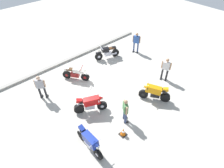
# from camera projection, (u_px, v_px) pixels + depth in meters

# --- Properties ---
(ground_plane) EXTENTS (40.00, 40.00, 0.00)m
(ground_plane) POSITION_uv_depth(u_px,v_px,m) (108.00, 87.00, 12.81)
(ground_plane) COLOR #B7B2A8
(curb_edge) EXTENTS (14.00, 0.30, 0.15)m
(curb_edge) POSITION_uv_depth(u_px,v_px,m) (71.00, 58.00, 15.33)
(curb_edge) COLOR #9C978F
(curb_edge) RESTS_ON ground
(motorcycle_cream_vintage) EXTENTS (1.30, 1.66, 1.07)m
(motorcycle_cream_vintage) POSITION_uv_depth(u_px,v_px,m) (76.00, 74.00, 13.15)
(motorcycle_cream_vintage) COLOR black
(motorcycle_cream_vintage) RESTS_ON ground
(motorcycle_black_cruiser) EXTENTS (2.02, 0.94, 1.09)m
(motorcycle_black_cruiser) POSITION_uv_depth(u_px,v_px,m) (107.00, 52.00, 15.16)
(motorcycle_black_cruiser) COLOR black
(motorcycle_black_cruiser) RESTS_ON ground
(motorcycle_orange_sportbike) EXTENTS (1.27, 1.71, 1.14)m
(motorcycle_orange_sportbike) POSITION_uv_depth(u_px,v_px,m) (155.00, 92.00, 11.59)
(motorcycle_orange_sportbike) COLOR black
(motorcycle_orange_sportbike) RESTS_ON ground
(motorcycle_blue_sportbike) EXTENTS (0.70, 1.95, 1.14)m
(motorcycle_blue_sportbike) POSITION_uv_depth(u_px,v_px,m) (90.00, 141.00, 9.04)
(motorcycle_blue_sportbike) COLOR black
(motorcycle_blue_sportbike) RESTS_ON ground
(motorcycle_red_sportbike) EXTENTS (1.76, 1.18, 1.14)m
(motorcycle_red_sportbike) POSITION_uv_depth(u_px,v_px,m) (90.00, 104.00, 10.87)
(motorcycle_red_sportbike) COLOR black
(motorcycle_red_sportbike) RESTS_ON ground
(person_in_gray_shirt) EXTENTS (0.57, 0.53, 1.72)m
(person_in_gray_shirt) POSITION_uv_depth(u_px,v_px,m) (41.00, 86.00, 11.43)
(person_in_gray_shirt) COLOR #262628
(person_in_gray_shirt) RESTS_ON ground
(person_in_white_shirt) EXTENTS (0.47, 0.64, 1.72)m
(person_in_white_shirt) POSITION_uv_depth(u_px,v_px,m) (166.00, 68.00, 12.83)
(person_in_white_shirt) COLOR #262628
(person_in_white_shirt) RESTS_ON ground
(person_in_blue_shirt) EXTENTS (0.47, 0.64, 1.74)m
(person_in_blue_shirt) POSITION_uv_depth(u_px,v_px,m) (136.00, 41.00, 15.58)
(person_in_blue_shirt) COLOR #384772
(person_in_blue_shirt) RESTS_ON ground
(person_in_green_shirt) EXTENTS (0.49, 0.58, 1.64)m
(person_in_green_shirt) POSITION_uv_depth(u_px,v_px,m) (125.00, 109.00, 10.09)
(person_in_green_shirt) COLOR #384772
(person_in_green_shirt) RESTS_ON ground
(traffic_cone) EXTENTS (0.36, 0.36, 0.53)m
(traffic_cone) POSITION_uv_depth(u_px,v_px,m) (123.00, 132.00, 9.83)
(traffic_cone) COLOR black
(traffic_cone) RESTS_ON ground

